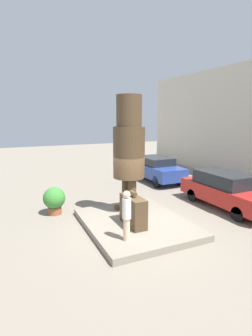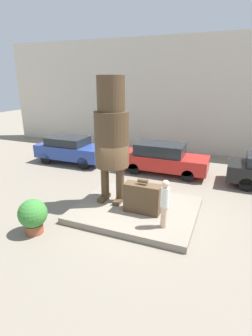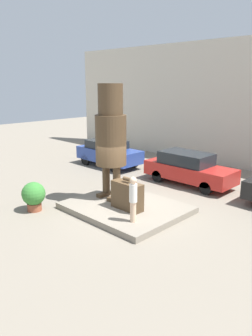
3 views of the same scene
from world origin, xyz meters
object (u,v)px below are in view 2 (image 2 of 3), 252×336
Objects in this scene: tourist at (165,202)px; parked_car_red at (163,158)px; giant_suitcase at (142,198)px; planter_pot at (33,215)px; statue_figure at (112,132)px; parked_car_blue at (71,149)px.

tourist reaches higher than parked_car_red.
giant_suitcase is 1.12× the size of planter_pot.
giant_suitcase is 0.29× the size of parked_car_red.
parked_car_red is at bearing 105.16° from tourist.
parked_car_blue is at bearing 138.40° from statue_figure.
giant_suitcase is 4.98m from parked_car_red.
giant_suitcase is 7.71m from parked_car_blue.
statue_figure reaches higher than parked_car_blue.
parked_car_red is 7.62m from planter_pot.
tourist reaches higher than giant_suitcase.
statue_figure is 2.89× the size of tourist.
parked_car_red is 3.88× the size of planter_pot.
statue_figure is at bearing 153.33° from tourist.
parked_car_blue is at bearing 142.82° from tourist.
parked_car_red is at bearing 71.80° from planter_pot.
parked_car_blue is 7.66m from planter_pot.
planter_pot is (-2.38, -7.23, -0.18)m from parked_car_red.
parked_car_blue is at bearing 142.61° from giant_suitcase.
parked_car_blue is (-6.12, 4.68, 0.06)m from giant_suitcase.
tourist reaches higher than planter_pot.
giant_suitcase is at bearing -83.58° from parked_car_red.
giant_suitcase is 3.72m from planter_pot.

